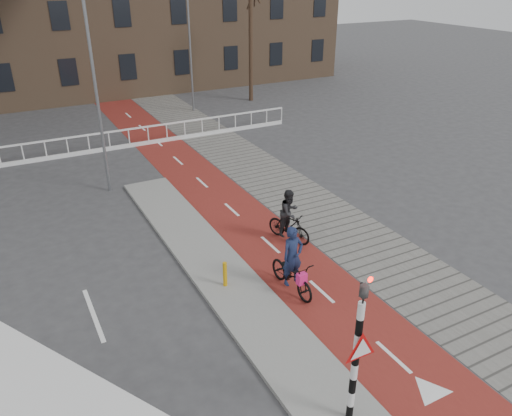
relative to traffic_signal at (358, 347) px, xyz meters
name	(u,v)px	position (x,y,z in m)	size (l,w,h in m)	color
ground	(318,352)	(0.60, 2.02, -1.99)	(120.00, 120.00, 0.00)	#38383A
bike_lane	(211,191)	(2.10, 12.02, -1.98)	(2.50, 60.00, 0.01)	maroon
sidewalk	(270,179)	(4.90, 12.02, -1.98)	(3.00, 60.00, 0.01)	slate
curb_island	(223,276)	(-0.10, 6.02, -1.93)	(1.80, 16.00, 0.12)	gray
traffic_signal	(358,347)	(0.00, 0.00, 0.00)	(0.80, 0.80, 3.68)	black
bollard	(225,274)	(-0.27, 5.45, -1.49)	(0.12, 0.12, 0.77)	#CB920B
cyclist_near	(292,270)	(1.38, 4.50, -1.30)	(0.79, 1.98, 2.02)	black
cyclist_far	(289,220)	(2.80, 7.01, -1.22)	(1.07, 1.76, 1.85)	black
railing	(24,158)	(-4.40, 19.02, -1.68)	(28.00, 0.10, 0.99)	silver
tree_right	(251,41)	(10.61, 24.86, 1.94)	(0.27, 0.27, 7.87)	black
streetlight_near	(96,88)	(-1.59, 14.01, 2.25)	(0.12, 0.12, 8.48)	slate
streetlight_right	(190,48)	(6.11, 24.17, 1.85)	(0.12, 0.12, 7.69)	slate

